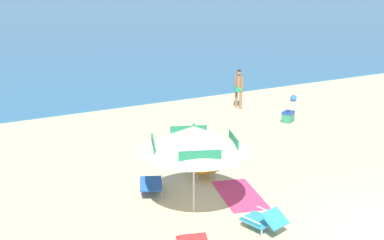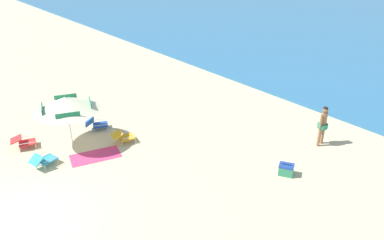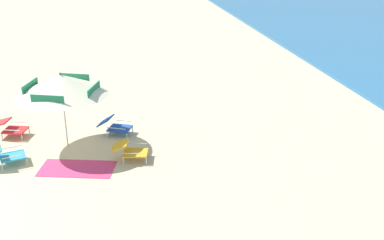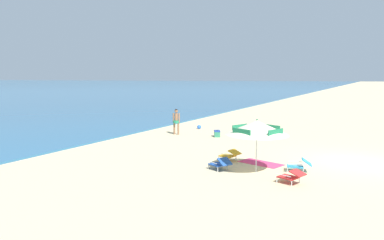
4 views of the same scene
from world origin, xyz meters
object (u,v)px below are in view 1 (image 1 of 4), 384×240
object	(u,v)px
lounge_chair_under_umbrella	(264,220)
beach_towel	(240,195)
lounge_chair_beside_umbrella	(151,184)
cooler_box	(288,117)
lounge_chair_spare_folded	(204,168)
beach_umbrella_striped_main	(194,138)
person_standing_near_shore	(239,86)
beach_ball	(294,98)

from	to	relation	value
lounge_chair_under_umbrella	beach_towel	bearing A→B (deg)	69.80
lounge_chair_under_umbrella	beach_towel	xyz separation A→B (m)	(0.62, 1.68, -0.26)
lounge_chair_beside_umbrella	beach_towel	distance (m)	2.14
cooler_box	lounge_chair_spare_folded	bearing A→B (deg)	-151.62
beach_umbrella_striped_main	beach_towel	bearing A→B (deg)	8.76
lounge_chair_spare_folded	beach_umbrella_striped_main	bearing A→B (deg)	-128.61
lounge_chair_spare_folded	cooler_box	world-z (taller)	lounge_chair_spare_folded
lounge_chair_spare_folded	person_standing_near_shore	world-z (taller)	person_standing_near_shore
lounge_chair_spare_folded	lounge_chair_beside_umbrella	bearing A→B (deg)	-171.86
lounge_chair_under_umbrella	cooler_box	xyz separation A→B (m)	(5.99, 6.00, -0.07)
lounge_chair_under_umbrella	lounge_chair_beside_umbrella	bearing A→B (deg)	113.56
person_standing_near_shore	beach_ball	distance (m)	2.98
lounge_chair_under_umbrella	cooler_box	bearing A→B (deg)	45.05
beach_umbrella_striped_main	person_standing_near_shore	world-z (taller)	beach_umbrella_striped_main
lounge_chair_spare_folded	person_standing_near_shore	xyz separation A→B (m)	(5.19, 5.65, 0.67)
cooler_box	beach_umbrella_striped_main	bearing A→B (deg)	-146.19
beach_umbrella_striped_main	cooler_box	size ratio (longest dim) A/B	5.64
lounge_chair_beside_umbrella	beach_ball	world-z (taller)	lounge_chair_beside_umbrella
lounge_chair_spare_folded	beach_ball	size ratio (longest dim) A/B	3.43
beach_umbrella_striped_main	beach_ball	world-z (taller)	beach_umbrella_striped_main
beach_ball	lounge_chair_spare_folded	bearing A→B (deg)	-145.92
person_standing_near_shore	beach_towel	xyz separation A→B (m)	(-5.01, -6.98, -0.94)
beach_umbrella_striped_main	cooler_box	world-z (taller)	beach_umbrella_striped_main
person_standing_near_shore	cooler_box	xyz separation A→B (m)	(0.36, -2.66, -0.74)
beach_umbrella_striped_main	cooler_box	distance (m)	8.29
beach_umbrella_striped_main	beach_ball	bearing A→B (deg)	36.98
person_standing_near_shore	beach_ball	world-z (taller)	person_standing_near_shore
lounge_chair_spare_folded	beach_ball	bearing A→B (deg)	34.08
person_standing_near_shore	beach_towel	distance (m)	8.65
cooler_box	lounge_chair_beside_umbrella	bearing A→B (deg)	-155.82
beach_ball	lounge_chair_beside_umbrella	bearing A→B (deg)	-149.64
beach_ball	beach_towel	xyz separation A→B (m)	(-7.88, -6.77, -0.14)
lounge_chair_beside_umbrella	beach_towel	world-z (taller)	lounge_chair_beside_umbrella
cooler_box	person_standing_near_shore	bearing A→B (deg)	97.65
lounge_chair_beside_umbrella	beach_towel	xyz separation A→B (m)	(1.82, -1.09, -0.26)
person_standing_near_shore	beach_towel	world-z (taller)	person_standing_near_shore
lounge_chair_under_umbrella	person_standing_near_shore	distance (m)	10.35
lounge_chair_spare_folded	beach_ball	world-z (taller)	lounge_chair_spare_folded
lounge_chair_under_umbrella	beach_towel	size ratio (longest dim) A/B	0.55
beach_towel	person_standing_near_shore	bearing A→B (deg)	54.32
cooler_box	beach_ball	world-z (taller)	cooler_box
beach_towel	cooler_box	bearing A→B (deg)	38.83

